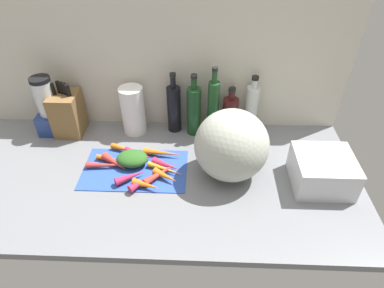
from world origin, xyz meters
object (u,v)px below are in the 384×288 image
Objects in this scene: carrot_10 at (165,176)px; carrot_7 at (115,162)px; carrot_9 at (166,165)px; dish_rack at (322,171)px; winter_squash at (231,146)px; carrot_6 at (165,169)px; carrot_1 at (106,165)px; carrot_12 at (162,153)px; paper_towel_roll at (133,111)px; carrot_8 at (140,154)px; blender_appliance at (49,109)px; carrot_5 at (126,149)px; bottle_0 at (174,108)px; bottle_2 at (213,108)px; carrot_0 at (131,176)px; carrot_4 at (109,158)px; knife_block at (68,113)px; carrot_3 at (146,185)px; carrot_2 at (141,182)px; bottle_3 at (230,115)px; cutting_board at (135,169)px; bottle_4 at (251,109)px; bottle_1 at (194,110)px; carrot_11 at (161,173)px.

carrot_7 is at bearing 161.77° from carrot_10.
carrot_9 is 62.88cm from dish_rack.
carrot_6 is at bearing -178.42° from winter_squash.
carrot_12 is (22.74, 8.50, 0.28)cm from carrot_1.
carrot_8 is at bearing -74.75° from paper_towel_roll.
blender_appliance is (-56.89, 27.33, 10.46)cm from carrot_6.
winter_squash is 52.52cm from paper_towel_roll.
carrot_5 is at bearing -94.29° from paper_towel_roll.
winter_squash is (38.67, -8.10, 12.54)cm from carrot_8.
carrot_5 is 29.77cm from bottle_0.
bottle_2 is at bearing 31.26° from carrot_7.
carrot_0 is 0.56× the size of paper_towel_roll.
knife_block is (-23.25, 21.57, 8.68)cm from carrot_4.
carrot_3 is 20.14cm from carrot_12.
carrot_10 is 0.49× the size of dish_rack.
carrot_3 is at bearing -100.93° from bottle_0.
bottle_2 is at bearing 26.27° from carrot_4.
carrot_0 is at bearing -158.05° from carrot_6.
knife_block is 30.82cm from paper_towel_roll.
bottle_2 reaches higher than carrot_7.
carrot_0 and carrot_10 have the same top height.
carrot_2 is 1.01× the size of carrot_10.
carrot_6 is 0.70× the size of paper_towel_roll.
carrot_1 is at bearing -48.04° from knife_block.
carrot_0 is 13.53cm from carrot_1.
bottle_3 is (30.18, 20.02, 7.35)cm from carrot_12.
blender_appliance is at bearing 143.56° from carrot_3.
cutting_board is 10.66cm from carrot_2.
bottle_2 reaches higher than dish_rack.
carrot_6 is 10.17cm from carrot_12.
carrot_0 is 0.44× the size of bottle_0.
carrot_10 is (7.04, 5.16, 0.05)cm from carrot_3.
carrot_4 is at bearing -157.57° from bottle_4.
carrot_4 is at bearing -169.77° from carrot_12.
carrot_4 is 88.35cm from dish_rack.
bottle_1 is (23.97, 27.96, 12.14)cm from cutting_board.
carrot_1 is at bearing -120.12° from carrot_5.
carrot_11 is (11.74, -3.83, 1.94)cm from cutting_board.
carrot_6 is at bearing -76.45° from carrot_12.
bottle_1 reaches higher than bottle_4.
dish_rack is at bearing 5.22° from carrot_3.
bottle_2 reaches higher than carrot_11.
carrot_1 is 1.59× the size of carrot_4.
bottle_2 is at bearing 30.64° from carrot_1.
dish_rack is (74.74, -12.35, 4.26)cm from carrot_8.
bottle_3 is at bearing 28.71° from carrot_7.
carrot_0 is 48.52cm from bottle_2.
carrot_9 is 0.47× the size of knife_block.
paper_towel_roll reaches higher than carrot_2.
carrot_8 is at bearing 170.62° from dish_rack.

